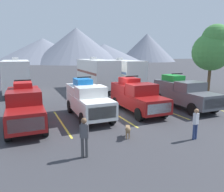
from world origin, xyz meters
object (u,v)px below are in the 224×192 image
camper_trailer_c (123,72)px  dog (128,130)px  pickup_truck_a (25,106)px  pickup_truck_d (183,92)px  pickup_truck_b (88,99)px  camper_trailer_b (97,73)px  camper_trailer_a (17,75)px  person_b (84,135)px  pickup_truck_c (136,96)px  person_a (196,122)px

camper_trailer_c → dog: size_ratio=10.57×
pickup_truck_a → camper_trailer_c: bearing=41.6°
pickup_truck_d → dog: size_ratio=7.13×
pickup_truck_b → camper_trailer_b: size_ratio=0.58×
camper_trailer_a → camper_trailer_c: camper_trailer_a is taller
pickup_truck_b → dog: (0.70, -4.36, -0.77)m
pickup_truck_d → camper_trailer_a: bearing=136.7°
pickup_truck_d → person_b: bearing=-152.6°
pickup_truck_a → person_b: bearing=-68.7°
camper_trailer_b → dog: size_ratio=11.38×
pickup_truck_b → pickup_truck_c: 3.65m
pickup_truck_a → person_b: pickup_truck_a is taller
pickup_truck_d → person_b: 10.69m
pickup_truck_b → camper_trailer_c: 12.73m
camper_trailer_b → camper_trailer_c: camper_trailer_b is taller
pickup_truck_c → camper_trailer_b: bearing=87.0°
pickup_truck_a → person_a: pickup_truck_a is taller
pickup_truck_a → dog: size_ratio=7.01×
pickup_truck_d → camper_trailer_c: (0.10, 10.63, 0.74)m
pickup_truck_b → pickup_truck_d: 7.63m
camper_trailer_c → person_a: bearing=-104.2°
pickup_truck_c → person_a: size_ratio=3.40×
camper_trailer_a → person_b: size_ratio=4.38×
pickup_truck_d → person_b: (-9.49, -4.92, -0.24)m
camper_trailer_b → camper_trailer_c: (3.54, 0.27, -0.06)m
person_a → person_b: 5.58m
camper_trailer_a → pickup_truck_b: bearing=-68.2°
pickup_truck_b → pickup_truck_c: pickup_truck_b is taller
camper_trailer_b → person_a: camper_trailer_b is taller
pickup_truck_d → camper_trailer_c: size_ratio=0.67×
camper_trailer_b → dog: bearing=-103.7°
camper_trailer_b → camper_trailer_c: bearing=4.3°
person_b → pickup_truck_c: bearing=43.9°
pickup_truck_d → camper_trailer_b: (-3.44, 10.36, 0.79)m
dog → pickup_truck_a: bearing=138.1°
person_a → person_b: size_ratio=0.93×
pickup_truck_c → dog: pickup_truck_c is taller
camper_trailer_a → camper_trailer_b: 8.45m
pickup_truck_c → pickup_truck_d: 3.98m
pickup_truck_d → camper_trailer_a: size_ratio=0.76×
pickup_truck_d → camper_trailer_b: bearing=108.4°
person_a → dog: size_ratio=1.98×
camper_trailer_b → person_a: bearing=-91.8°
pickup_truck_b → dog: 4.48m
pickup_truck_a → person_b: size_ratio=3.29×
person_a → person_b: (-5.56, 0.40, 0.07)m
pickup_truck_d → camper_trailer_c: bearing=89.5°
camper_trailer_a → dog: camper_trailer_a is taller
pickup_truck_a → pickup_truck_d: (11.53, -0.31, -0.01)m
person_b → pickup_truck_b: bearing=71.0°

